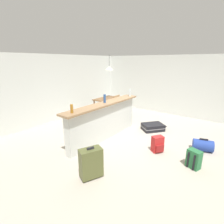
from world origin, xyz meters
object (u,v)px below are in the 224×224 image
pendant_lamp (109,68)px  duffel_bag_blue (203,145)px  bottle_amber (72,109)px  suitcase_flat_black (153,127)px  dining_chair_near_partition (118,106)px  backpack_green (194,159)px  suitcase_upright_olive (91,163)px  dining_table (108,101)px  backpack_red (158,144)px  bottle_clear (130,93)px  bottle_blue (105,99)px

pendant_lamp → duffel_bag_blue: pendant_lamp is taller
bottle_amber → suitcase_flat_black: bottle_amber is taller
dining_chair_near_partition → backpack_green: 3.76m
suitcase_upright_olive → duffel_bag_blue: 2.99m
dining_table → dining_chair_near_partition: size_ratio=1.18×
suitcase_flat_black → backpack_red: 1.46m
bottle_clear → bottle_amber: bearing=179.1°
pendant_lamp → backpack_red: 3.86m
dining_chair_near_partition → backpack_red: bearing=-124.2°
bottle_amber → backpack_green: (1.23, -2.49, -1.00)m
bottle_amber → suitcase_flat_black: bearing=-18.0°
bottle_clear → dining_table: bearing=68.0°
backpack_green → backpack_red: (0.18, 0.91, 0.00)m
bottle_clear → suitcase_upright_olive: bottle_clear is taller
pendant_lamp → bottle_blue: bearing=-145.2°
backpack_green → backpack_red: same height
bottle_amber → suitcase_flat_black: 3.03m
bottle_blue → backpack_green: size_ratio=0.57×
dining_table → suitcase_flat_black: dining_table is taller
suitcase_flat_black → bottle_blue: bearing=147.2°
dining_chair_near_partition → duffel_bag_blue: bearing=-104.6°
dining_chair_near_partition → suitcase_upright_olive: bearing=-152.9°
dining_chair_near_partition → backpack_red: dining_chair_near_partition is taller
dining_table → pendant_lamp: 1.33m
bottle_clear → backpack_green: (-1.26, -2.45, -1.02)m
bottle_amber → backpack_green: size_ratio=0.49×
backpack_red → suitcase_flat_black: bearing=28.8°
pendant_lamp → backpack_green: (-1.93, -3.86, -1.77)m
backpack_red → duffel_bag_blue: size_ratio=0.77×
backpack_red → duffel_bag_blue: 1.20m
bottle_clear → backpack_green: bearing=-117.3°
backpack_red → bottle_blue: bearing=95.5°
bottle_amber → suitcase_upright_olive: 1.33m
dining_chair_near_partition → backpack_green: dining_chair_near_partition is taller
bottle_amber → bottle_clear: size_ratio=0.84×
suitcase_flat_black → dining_table: bearing=80.4°
bottle_amber → pendant_lamp: size_ratio=0.32×
suitcase_flat_black → pendant_lamp: bearing=77.9°
suitcase_flat_black → backpack_red: backpack_red is taller
bottle_blue → duffel_bag_blue: 2.91m
bottle_amber → duffel_bag_blue: (2.17, -2.50, -1.05)m
bottle_amber → dining_table: (3.07, 1.37, -0.56)m
backpack_green → backpack_red: bearing=79.1°
pendant_lamp → suitcase_upright_olive: bearing=-146.9°
bottle_clear → dining_chair_near_partition: bearing=57.7°
suitcase_upright_olive → bottle_amber: bearing=68.3°
bottle_blue → pendant_lamp: 2.45m
bottle_blue → suitcase_flat_black: (1.43, -0.92, -1.11)m
backpack_green → dining_chair_near_partition: bearing=61.4°
dining_chair_near_partition → backpack_red: size_ratio=2.21×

